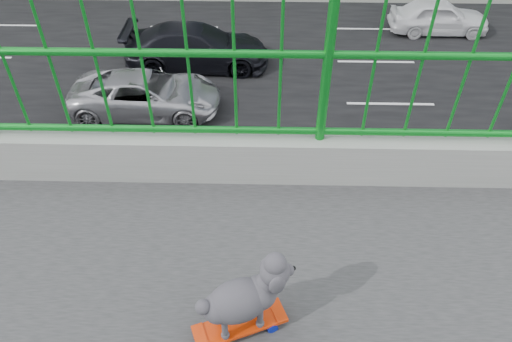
{
  "coord_description": "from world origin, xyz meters",
  "views": [
    {
      "loc": [
        0.88,
        3.67,
        9.03
      ],
      "look_at": [
        -1.35,
        3.62,
        7.07
      ],
      "focal_mm": 33.09,
      "sensor_mm": 36.0,
      "label": 1
    }
  ],
  "objects_px": {
    "skateboard": "(240,325)",
    "car_4": "(439,16)",
    "poodle": "(244,296)",
    "car_0": "(428,250)",
    "car_3": "(197,47)",
    "car_2": "(146,94)"
  },
  "relations": [
    {
      "from": "car_0",
      "to": "car_3",
      "type": "height_order",
      "value": "car_3"
    },
    {
      "from": "car_3",
      "to": "car_4",
      "type": "xyz_separation_m",
      "value": [
        -3.2,
        10.01,
        -0.08
      ]
    },
    {
      "from": "poodle",
      "to": "car_0",
      "type": "bearing_deg",
      "value": 124.51
    },
    {
      "from": "skateboard",
      "to": "car_0",
      "type": "height_order",
      "value": "skateboard"
    },
    {
      "from": "skateboard",
      "to": "car_3",
      "type": "xyz_separation_m",
      "value": [
        -15.31,
        -2.52,
        -6.26
      ]
    },
    {
      "from": "poodle",
      "to": "car_3",
      "type": "bearing_deg",
      "value": 167.53
    },
    {
      "from": "car_2",
      "to": "car_4",
      "type": "distance_m",
      "value": 13.0
    },
    {
      "from": "poodle",
      "to": "car_0",
      "type": "xyz_separation_m",
      "value": [
        -5.7,
        3.78,
        -6.55
      ]
    },
    {
      "from": "car_0",
      "to": "car_4",
      "type": "distance_m",
      "value": 13.32
    },
    {
      "from": "car_3",
      "to": "car_4",
      "type": "height_order",
      "value": "car_3"
    },
    {
      "from": "car_2",
      "to": "car_3",
      "type": "relative_size",
      "value": 0.9
    },
    {
      "from": "poodle",
      "to": "car_0",
      "type": "relative_size",
      "value": 0.1
    },
    {
      "from": "poodle",
      "to": "car_2",
      "type": "distance_m",
      "value": 14.3
    },
    {
      "from": "poodle",
      "to": "car_3",
      "type": "relative_size",
      "value": 0.08
    },
    {
      "from": "car_2",
      "to": "car_3",
      "type": "distance_m",
      "value": 3.46
    },
    {
      "from": "car_2",
      "to": "poodle",
      "type": "bearing_deg",
      "value": -162.33
    },
    {
      "from": "skateboard",
      "to": "car_4",
      "type": "bearing_deg",
      "value": 136.07
    },
    {
      "from": "car_2",
      "to": "car_0",
      "type": "bearing_deg",
      "value": -129.96
    },
    {
      "from": "car_0",
      "to": "skateboard",
      "type": "bearing_deg",
      "value": -33.69
    },
    {
      "from": "skateboard",
      "to": "poodle",
      "type": "distance_m",
      "value": 0.22
    },
    {
      "from": "skateboard",
      "to": "car_3",
      "type": "height_order",
      "value": "skateboard"
    },
    {
      "from": "skateboard",
      "to": "car_3",
      "type": "bearing_deg",
      "value": 167.44
    }
  ]
}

